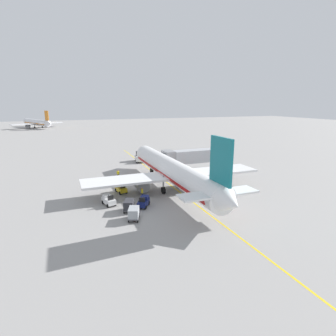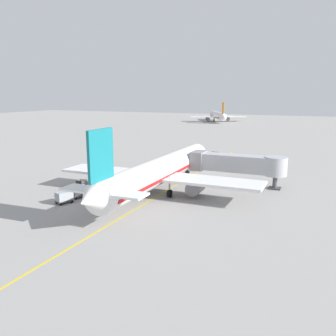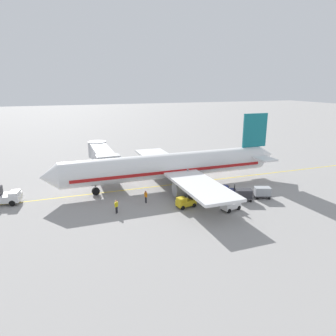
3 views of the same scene
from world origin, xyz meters
TOP-DOWN VIEW (x-y plane):
  - ground_plane at (0.00, 0.00)m, footprint 400.00×400.00m
  - gate_lead_in_line at (0.00, 0.00)m, footprint 0.24×80.00m
  - parked_airliner at (-0.50, -1.50)m, footprint 30.03×37.22m
  - jet_bridge at (8.72, 7.58)m, footprint 14.97×3.50m
  - pushback_tractor at (0.15, 22.03)m, footprint 2.92×4.71m
  - baggage_tug_lead at (-11.89, -5.07)m, footprint 1.85×2.73m
  - baggage_tug_trailing at (-9.12, -0.18)m, footprint 1.70×2.68m
  - baggage_tug_spare at (-7.34, -7.55)m, footprint 2.35×2.76m
  - baggage_cart_front at (-9.68, -8.46)m, footprint 1.98×2.96m
  - baggage_cart_second_in_train at (-9.75, -11.42)m, footprint 1.98×2.96m
  - ground_crew_wing_walker at (-7.91, 8.42)m, footprint 0.55×0.60m
  - ground_crew_loader at (-5.90, 4.13)m, footprint 0.72×0.32m
  - ground_crew_marshaller at (-6.58, -4.01)m, footprint 0.30×0.73m

SIDE VIEW (x-z plane):
  - ground_plane at x=0.00m, z-range 0.00..0.00m
  - gate_lead_in_line at x=0.00m, z-range 0.00..0.01m
  - baggage_tug_lead at x=-11.89m, z-range -0.10..1.52m
  - baggage_tug_trailing at x=-9.12m, z-range -0.10..1.52m
  - baggage_tug_spare at x=-7.34m, z-range -0.10..1.52m
  - baggage_cart_front at x=-9.68m, z-range 0.16..1.74m
  - baggage_cart_second_in_train at x=-9.75m, z-range 0.16..1.74m
  - ground_crew_wing_walker at x=-7.91m, z-range 0.11..1.80m
  - ground_crew_loader at x=-5.90m, z-range 0.11..1.80m
  - ground_crew_marshaller at x=-6.58m, z-range 0.11..1.80m
  - pushback_tractor at x=0.15m, z-range -0.10..2.30m
  - parked_airliner at x=-0.50m, z-range -2.13..8.50m
  - jet_bridge at x=8.72m, z-range 0.97..5.95m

